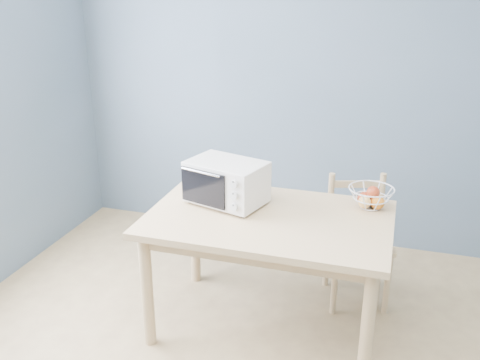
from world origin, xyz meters
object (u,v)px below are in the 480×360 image
(toaster_oven, at_px, (224,181))
(fruit_basket, at_px, (371,197))
(dining_table, at_px, (268,232))
(dining_chair, at_px, (357,241))

(toaster_oven, height_order, fruit_basket, toaster_oven)
(dining_table, height_order, dining_chair, dining_chair)
(dining_table, xyz_separation_m, toaster_oven, (-0.31, 0.11, 0.24))
(fruit_basket, bearing_deg, toaster_oven, -167.87)
(dining_table, distance_m, fruit_basket, 0.65)
(fruit_basket, height_order, dining_chair, fruit_basket)
(toaster_oven, bearing_deg, fruit_basket, 28.28)
(dining_table, relative_size, fruit_basket, 4.07)
(dining_table, height_order, toaster_oven, toaster_oven)
(fruit_basket, bearing_deg, dining_table, -151.70)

